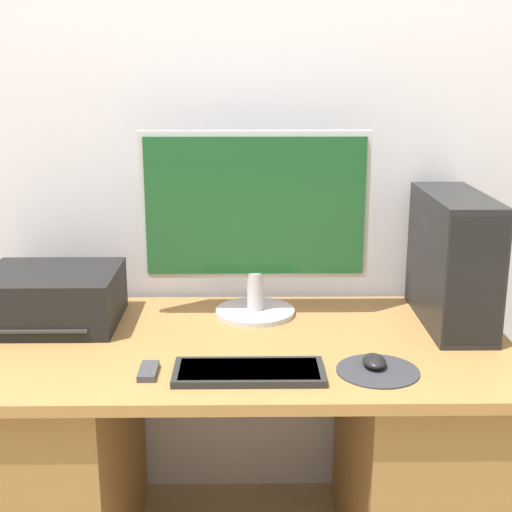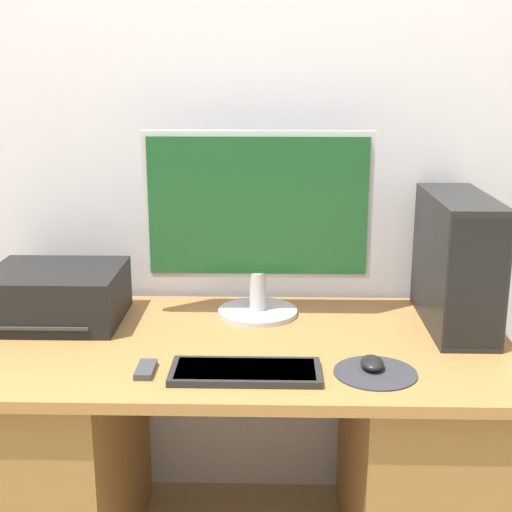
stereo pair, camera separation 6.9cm
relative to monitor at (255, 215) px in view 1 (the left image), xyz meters
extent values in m
cube|color=silver|center=(-0.05, 0.22, 0.33)|extent=(6.40, 0.05, 2.70)
cube|color=olive|center=(-0.05, -0.22, -0.32)|extent=(1.51, 0.77, 0.03)
cube|color=olive|center=(-0.58, -0.22, -0.68)|extent=(0.42, 0.70, 0.68)
cube|color=olive|center=(0.48, -0.22, -0.68)|extent=(0.42, 0.70, 0.68)
cylinder|color=#B7B7BC|center=(0.00, 0.00, -0.30)|extent=(0.24, 0.24, 0.02)
cylinder|color=#B7B7BC|center=(0.00, 0.00, -0.23)|extent=(0.05, 0.05, 0.12)
cube|color=#B7B7BC|center=(0.00, 0.01, 0.03)|extent=(0.67, 0.03, 0.44)
cube|color=#194C23|center=(0.00, -0.01, 0.03)|extent=(0.64, 0.01, 0.40)
cube|color=black|center=(-0.02, -0.44, -0.30)|extent=(0.37, 0.15, 0.02)
cube|color=#424242|center=(-0.02, -0.44, -0.29)|extent=(0.34, 0.13, 0.01)
cylinder|color=#2D2D33|center=(0.30, -0.43, -0.31)|extent=(0.21, 0.21, 0.00)
ellipsoid|color=black|center=(0.29, -0.40, -0.29)|extent=(0.06, 0.09, 0.03)
cube|color=black|center=(0.57, -0.07, -0.12)|extent=(0.16, 0.44, 0.38)
cube|color=black|center=(0.57, -0.29, -0.12)|extent=(0.15, 0.01, 0.34)
cube|color=black|center=(-0.59, -0.07, -0.23)|extent=(0.38, 0.32, 0.16)
cube|color=#333333|center=(-0.59, -0.16, -0.27)|extent=(0.27, 0.14, 0.01)
cube|color=#38383D|center=(-0.27, -0.43, -0.30)|extent=(0.04, 0.10, 0.02)
camera|label=1|loc=(-0.02, -2.05, 0.43)|focal=50.00mm
camera|label=2|loc=(0.05, -2.05, 0.43)|focal=50.00mm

